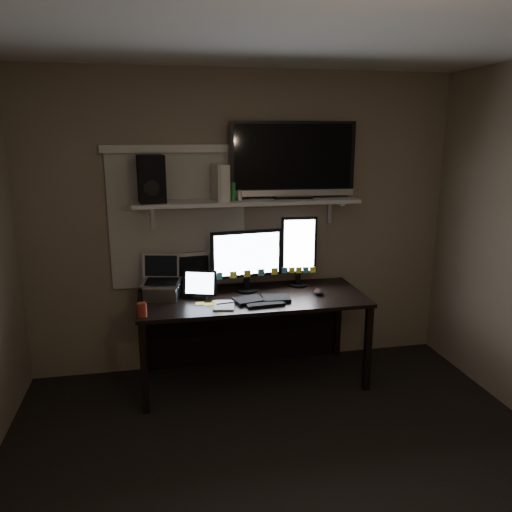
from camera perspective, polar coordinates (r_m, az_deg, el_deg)
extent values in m
plane|color=black|center=(3.13, 5.12, -25.94)|extent=(3.60, 3.60, 0.00)
plane|color=silver|center=(2.46, 6.50, 25.55)|extent=(3.60, 3.60, 0.00)
plane|color=#766655|center=(4.22, -1.41, 3.66)|extent=(3.60, 0.00, 3.60)
cube|color=beige|center=(4.14, -8.91, 3.99)|extent=(1.10, 0.02, 1.10)
cube|color=black|center=(4.00, -0.43, -4.85)|extent=(1.80, 0.75, 0.03)
cube|color=black|center=(4.45, -1.30, -7.86)|extent=(1.80, 0.02, 0.70)
cube|color=black|center=(3.77, -12.67, -12.45)|extent=(0.05, 0.05, 0.70)
cube|color=black|center=(4.08, 12.64, -10.31)|extent=(0.05, 0.05, 0.70)
cube|color=black|center=(4.38, -12.52, -8.59)|extent=(0.05, 0.05, 0.70)
cube|color=black|center=(4.65, 9.31, -7.07)|extent=(0.05, 0.05, 0.70)
cube|color=beige|center=(4.02, -1.00, 6.24)|extent=(1.80, 0.35, 0.03)
cube|color=black|center=(4.07, -1.09, -0.49)|extent=(0.60, 0.13, 0.52)
cube|color=black|center=(4.21, 4.90, 0.55)|extent=(0.31, 0.08, 0.60)
cube|color=black|center=(3.88, 0.74, -4.99)|extent=(0.46, 0.21, 0.03)
ellipsoid|color=black|center=(4.07, 7.14, -4.12)|extent=(0.08, 0.11, 0.04)
cube|color=silver|center=(3.78, -3.70, -5.65)|extent=(0.19, 0.24, 0.01)
cube|color=black|center=(3.94, -6.47, -3.25)|extent=(0.29, 0.18, 0.23)
cube|color=black|center=(4.18, -7.22, -1.72)|extent=(0.25, 0.14, 0.30)
cube|color=#BBBCC0|center=(3.97, -10.74, -2.54)|extent=(0.34, 0.30, 0.33)
cylinder|color=maroon|center=(3.65, -12.89, -6.00)|extent=(0.07, 0.07, 0.10)
cube|color=black|center=(4.11, 4.21, 10.87)|extent=(1.03, 0.24, 0.61)
cube|color=beige|center=(3.97, -4.10, 8.38)|extent=(0.12, 0.25, 0.28)
cube|color=black|center=(3.93, -11.89, 8.62)|extent=(0.22, 0.26, 0.36)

